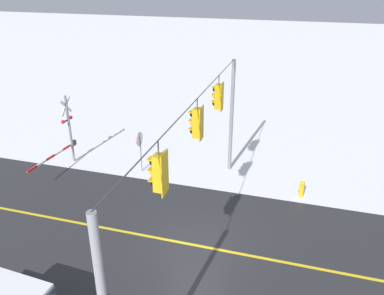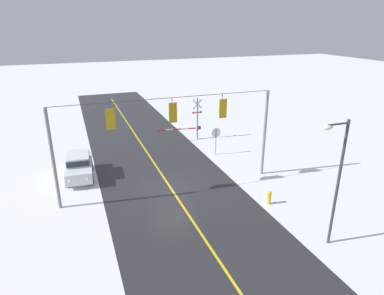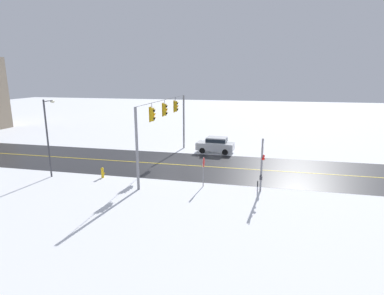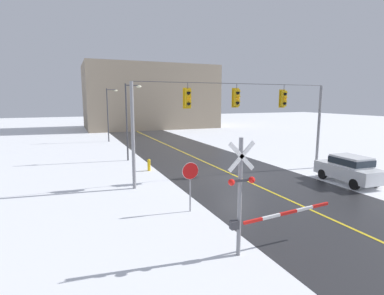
{
  "view_description": "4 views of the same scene",
  "coord_description": "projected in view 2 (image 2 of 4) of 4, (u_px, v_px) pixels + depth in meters",
  "views": [
    {
      "loc": [
        12.17,
        3.46,
        10.24
      ],
      "look_at": [
        -2.85,
        -0.97,
        3.03
      ],
      "focal_mm": 36.06,
      "sensor_mm": 36.0,
      "label": 1
    },
    {
      "loc": [
        5.63,
        19.33,
        10.53
      ],
      "look_at": [
        -1.98,
        -1.29,
        2.26
      ],
      "focal_mm": 31.25,
      "sensor_mm": 36.0,
      "label": 2
    },
    {
      "loc": [
        -27.48,
        -8.75,
        8.37
      ],
      "look_at": [
        -3.61,
        -3.37,
        2.65
      ],
      "focal_mm": 28.78,
      "sensor_mm": 36.0,
      "label": 3
    },
    {
      "loc": [
        -10.43,
        -17.09,
        5.2
      ],
      "look_at": [
        -3.62,
        -0.72,
        2.34
      ],
      "focal_mm": 28.07,
      "sensor_mm": 36.0,
      "label": 4
    }
  ],
  "objects": [
    {
      "name": "signal_span",
      "position": [
        170.0,
        129.0,
        21.04
      ],
      "size": [
        14.2,
        0.47,
        6.22
      ],
      "color": "gray",
      "rests_on": "ground"
    },
    {
      "name": "parked_car_white",
      "position": [
        79.0,
        165.0,
        23.86
      ],
      "size": [
        2.03,
        4.29,
        1.74
      ],
      "color": "white",
      "rests_on": "ground"
    },
    {
      "name": "fire_hydrant",
      "position": [
        269.0,
        197.0,
        20.47
      ],
      "size": [
        0.24,
        0.31,
        0.88
      ],
      "color": "gold",
      "rests_on": "ground"
    },
    {
      "name": "ground_plane",
      "position": [
        171.0,
        189.0,
        22.51
      ],
      "size": [
        160.0,
        160.0,
        0.0
      ],
      "primitive_type": "plane",
      "color": "white"
    },
    {
      "name": "road_asphalt",
      "position": [
        205.0,
        240.0,
        17.24
      ],
      "size": [
        9.0,
        80.0,
        0.01
      ],
      "primitive_type": "cube",
      "color": "#28282B",
      "rests_on": "ground"
    },
    {
      "name": "lane_centre_line",
      "position": [
        205.0,
        239.0,
        17.24
      ],
      "size": [
        0.14,
        72.0,
        0.01
      ],
      "primitive_type": "cube",
      "color": "gold",
      "rests_on": "ground"
    },
    {
      "name": "stop_sign",
      "position": [
        216.0,
        135.0,
        27.74
      ],
      "size": [
        0.8,
        0.09,
        2.35
      ],
      "color": "gray",
      "rests_on": "ground"
    },
    {
      "name": "railroad_crossing",
      "position": [
        194.0,
        119.0,
        31.33
      ],
      "size": [
        4.39,
        0.31,
        4.0
      ],
      "color": "gray",
      "rests_on": "ground"
    },
    {
      "name": "streetlamp_near",
      "position": [
        336.0,
        173.0,
        15.57
      ],
      "size": [
        1.39,
        0.28,
        6.5
      ],
      "color": "#38383D",
      "rests_on": "ground"
    }
  ]
}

